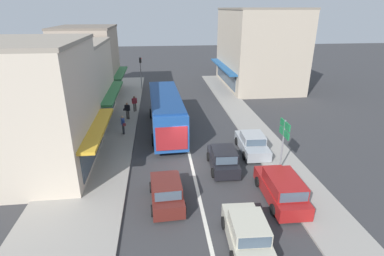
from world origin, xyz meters
The scene contains 19 objects.
ground_plane centered at (0.00, 0.00, 0.00)m, with size 140.00×140.00×0.00m, color #353538.
lane_centre_line centered at (0.00, 4.00, 0.00)m, with size 0.20×28.00×0.01m, color silver.
sidewalk_left centered at (-6.80, 6.00, 0.07)m, with size 5.20×44.00×0.14m, color gray.
kerb_right centered at (6.20, 6.00, 0.06)m, with size 2.80×44.00×0.12m, color gray.
shopfront_corner_near centered at (-10.18, 0.72, 4.18)m, with size 8.21×8.39×8.36m.
shopfront_mid_block centered at (-10.18, 9.72, 3.65)m, with size 7.83×9.36×7.32m.
shopfront_far_end centered at (-10.18, 18.87, 4.06)m, with size 7.32×8.44×8.14m.
building_right_far centered at (11.48, 21.77, 5.05)m, with size 9.68×13.54×10.11m.
city_bus centered at (-1.50, 6.40, 1.88)m, with size 3.05×10.95×3.23m.
hatchback_queue_far_back centered at (1.61, -7.87, 0.71)m, with size 1.94×3.76×1.54m.
hatchback_queue_gap_filler centered at (2.02, -0.86, 0.71)m, with size 1.92×3.75×1.54m.
hatchback_adjacent_lane_lead centered at (-1.85, -4.23, 0.71)m, with size 1.95×3.77×1.54m.
parked_wagon_kerb_front centered at (4.51, -4.70, 0.75)m, with size 2.00×4.53×1.58m.
parked_sedan_kerb_second centered at (4.72, 1.43, 0.66)m, with size 2.01×4.26×1.47m.
traffic_light_downstreet centered at (-4.25, 21.03, 2.85)m, with size 0.33×0.24×4.20m.
directional_road_sign centered at (5.71, -1.60, 2.70)m, with size 0.10×1.40×3.60m.
pedestrian_with_handbag_near centered at (-5.10, 9.37, 1.07)m, with size 0.66×0.39×1.63m.
pedestrian_browsing_midblock centered at (-4.56, 11.62, 1.07)m, with size 0.52×0.35×1.63m.
pedestrian_far_walker centered at (-5.14, 5.65, 1.07)m, with size 0.45×0.63×1.63m.
Camera 1 is at (-2.05, -18.21, 10.07)m, focal length 28.00 mm.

